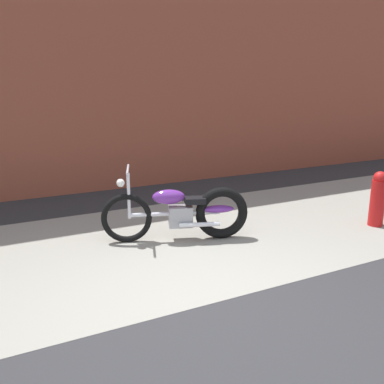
% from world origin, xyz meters
% --- Properties ---
extents(ground_plane, '(80.00, 80.00, 0.00)m').
position_xyz_m(ground_plane, '(0.00, 0.00, 0.00)').
color(ground_plane, '#2D2D30').
extents(sidewalk_slab, '(36.00, 3.50, 0.01)m').
position_xyz_m(sidewalk_slab, '(0.00, 1.75, 0.00)').
color(sidewalk_slab, gray).
rests_on(sidewalk_slab, ground).
extents(brick_building_wall, '(36.00, 0.50, 6.22)m').
position_xyz_m(brick_building_wall, '(0.00, 5.20, 3.11)').
color(brick_building_wall, brown).
rests_on(brick_building_wall, ground).
extents(motorcycle_purple, '(1.92, 0.89, 1.03)m').
position_xyz_m(motorcycle_purple, '(0.58, 1.70, 0.40)').
color(motorcycle_purple, black).
rests_on(motorcycle_purple, ground).
extents(fire_hydrant, '(0.22, 0.22, 0.84)m').
position_xyz_m(fire_hydrant, '(3.41, 0.93, 0.42)').
color(fire_hydrant, red).
rests_on(fire_hydrant, ground).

